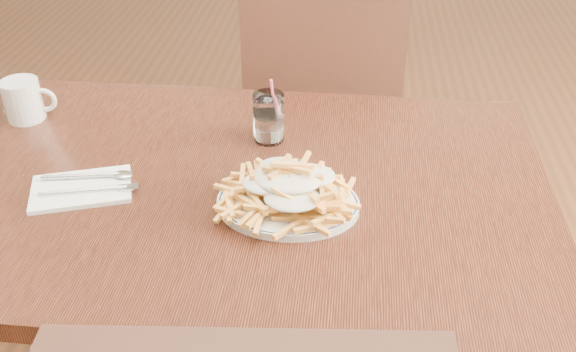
# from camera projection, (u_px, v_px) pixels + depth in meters

# --- Properties ---
(table) EXTENTS (1.20, 0.80, 0.75)m
(table) POSITION_uv_depth(u_px,v_px,m) (241.00, 214.00, 1.29)
(table) COLOR black
(table) RESTS_ON ground
(chair_far) EXTENTS (0.50, 0.50, 0.97)m
(chair_far) POSITION_uv_depth(u_px,v_px,m) (318.00, 103.00, 1.95)
(chair_far) COLOR black
(chair_far) RESTS_ON ground
(fries_plate) EXTENTS (0.32, 0.30, 0.02)m
(fries_plate) POSITION_uv_depth(u_px,v_px,m) (288.00, 204.00, 1.17)
(fries_plate) COLOR silver
(fries_plate) RESTS_ON table
(loaded_fries) EXTENTS (0.26, 0.22, 0.07)m
(loaded_fries) POSITION_uv_depth(u_px,v_px,m) (288.00, 183.00, 1.15)
(loaded_fries) COLOR #EEAC49
(loaded_fries) RESTS_ON fries_plate
(napkin) EXTENTS (0.21, 0.17, 0.01)m
(napkin) POSITION_uv_depth(u_px,v_px,m) (81.00, 189.00, 1.22)
(napkin) COLOR white
(napkin) RESTS_ON table
(cutlery) EXTENTS (0.20, 0.11, 0.01)m
(cutlery) POSITION_uv_depth(u_px,v_px,m) (82.00, 184.00, 1.22)
(cutlery) COLOR silver
(cutlery) RESTS_ON napkin
(water_glass) EXTENTS (0.07, 0.07, 0.14)m
(water_glass) POSITION_uv_depth(u_px,v_px,m) (269.00, 120.00, 1.35)
(water_glass) COLOR white
(water_glass) RESTS_ON table
(coffee_mug) EXTENTS (0.12, 0.08, 0.09)m
(coffee_mug) POSITION_uv_depth(u_px,v_px,m) (24.00, 100.00, 1.43)
(coffee_mug) COLOR silver
(coffee_mug) RESTS_ON table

